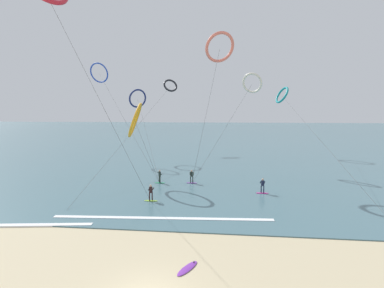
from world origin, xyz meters
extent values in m
cube|color=#476B75|center=(0.00, 107.71, 0.04)|extent=(400.00, 200.00, 0.08)
ellipsoid|color=#199351|center=(-4.03, 21.70, 0.11)|extent=(1.40, 0.40, 0.06)
cylinder|color=#1E2823|center=(-4.11, 21.82, 0.54)|extent=(0.12, 0.12, 0.80)
cylinder|color=#1E2823|center=(-3.95, 21.58, 0.54)|extent=(0.12, 0.12, 0.80)
cube|color=#1E2823|center=(-4.03, 21.70, 1.25)|extent=(0.34, 0.38, 0.62)
sphere|color=tan|center=(-4.03, 21.70, 1.67)|extent=(0.22, 0.22, 0.22)
cylinder|color=#1E2823|center=(-4.15, 22.01, 1.30)|extent=(0.47, 0.35, 0.39)
cylinder|color=#1E2823|center=(-3.91, 21.63, 1.30)|extent=(0.47, 0.35, 0.39)
ellipsoid|color=purple|center=(0.02, 22.05, 0.11)|extent=(1.40, 0.40, 0.06)
cylinder|color=#1E2823|center=(0.16, 22.07, 0.54)|extent=(0.12, 0.12, 0.80)
cylinder|color=#1E2823|center=(-0.12, 22.04, 0.54)|extent=(0.12, 0.12, 0.80)
cube|color=#1E2823|center=(0.02, 22.05, 1.25)|extent=(0.34, 0.24, 0.62)
sphere|color=tan|center=(0.02, 22.05, 1.67)|extent=(0.22, 0.22, 0.22)
cylinder|color=#1E2823|center=(0.24, 22.20, 1.30)|extent=(0.15, 0.51, 0.39)
cylinder|color=#1E2823|center=(-0.20, 22.15, 1.30)|extent=(0.15, 0.51, 0.39)
ellipsoid|color=#CC288E|center=(8.32, 18.47, 0.11)|extent=(1.40, 0.40, 0.06)
cylinder|color=#191E38|center=(8.18, 18.47, 0.54)|extent=(0.12, 0.12, 0.80)
cylinder|color=#191E38|center=(8.46, 18.46, 0.54)|extent=(0.12, 0.12, 0.80)
cube|color=#191E38|center=(8.32, 18.47, 1.25)|extent=(0.33, 0.22, 0.62)
sphere|color=tan|center=(8.32, 18.47, 1.67)|extent=(0.22, 0.22, 0.22)
cylinder|color=#191E38|center=(8.10, 18.60, 1.30)|extent=(0.12, 0.51, 0.39)
cylinder|color=#191E38|center=(8.54, 18.57, 1.30)|extent=(0.12, 0.51, 0.39)
ellipsoid|color=#8CC62D|center=(-3.40, 14.61, 0.11)|extent=(1.40, 0.40, 0.06)
cylinder|color=black|center=(-3.52, 14.55, 0.54)|extent=(0.12, 0.12, 0.80)
cylinder|color=black|center=(-3.27, 14.68, 0.54)|extent=(0.12, 0.12, 0.80)
cube|color=black|center=(-3.40, 14.61, 1.25)|extent=(0.38, 0.33, 0.62)
sphere|color=tan|center=(-3.40, 14.61, 1.67)|extent=(0.22, 0.22, 0.22)
cylinder|color=black|center=(-3.59, 14.63, 1.30)|extent=(0.33, 0.48, 0.39)
cylinder|color=black|center=(-3.20, 14.84, 1.30)|extent=(0.33, 0.48, 0.39)
torus|color=#2647B7|center=(-19.75, 40.34, 16.47)|extent=(4.12, 2.29, 3.75)
cylinder|color=#3F3F3F|center=(-11.89, 31.02, 8.17)|extent=(15.74, 18.67, 16.36)
torus|color=teal|center=(16.40, 48.66, 12.51)|extent=(3.15, 4.31, 3.63)
cylinder|color=#3F3F3F|center=(17.19, 30.29, 6.15)|extent=(1.61, 36.75, 12.32)
torus|color=orange|center=(-7.05, 21.68, 8.06)|extent=(2.79, 4.86, 4.39)
cylinder|color=#3F3F3F|center=(-5.54, 21.69, 3.96)|extent=(3.04, 0.05, 7.92)
cylinder|color=#3F3F3F|center=(-7.98, 13.63, 10.25)|extent=(9.20, 2.00, 20.51)
torus|color=#EA7260|center=(3.38, 26.13, 17.62)|extent=(4.73, 3.91, 3.83)
cylinder|color=#3F3F3F|center=(1.70, 24.09, 8.71)|extent=(3.39, 4.11, 17.43)
torus|color=navy|center=(-12.09, 39.80, 11.54)|extent=(3.36, 3.34, 3.57)
cylinder|color=#3F3F3F|center=(-8.06, 30.75, 5.69)|extent=(8.09, 18.12, 11.41)
torus|color=silver|center=(8.57, 33.99, 13.67)|extent=(3.66, 2.86, 3.27)
cylinder|color=#3F3F3F|center=(4.30, 28.02, 6.75)|extent=(8.58, 11.97, 13.50)
torus|color=black|center=(-8.11, 52.79, 15.06)|extent=(3.90, 3.40, 3.14)
cylinder|color=#3F3F3F|center=(-9.32, 31.91, 7.43)|extent=(2.45, 41.77, 14.87)
ellipsoid|color=purple|center=(1.74, 2.89, 0.04)|extent=(1.36, 1.92, 0.08)
cone|color=black|center=(2.07, 3.51, 0.14)|extent=(0.14, 0.14, 0.12)
cube|color=white|center=(-13.08, 7.53, 0.06)|extent=(12.85, 2.15, 0.12)
cube|color=white|center=(-1.28, 10.17, 0.06)|extent=(18.92, 1.60, 0.12)
camera|label=1|loc=(3.57, -12.39, 9.23)|focal=26.12mm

